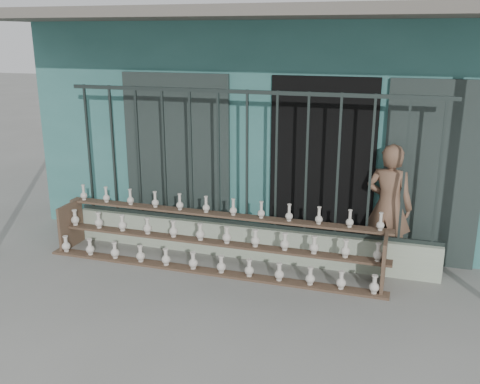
% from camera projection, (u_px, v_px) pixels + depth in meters
% --- Properties ---
extents(ground, '(60.00, 60.00, 0.00)m').
position_uv_depth(ground, '(214.00, 299.00, 6.11)').
color(ground, slate).
extents(workshop_building, '(7.40, 6.60, 3.21)m').
position_uv_depth(workshop_building, '(295.00, 110.00, 9.52)').
color(workshop_building, '#336C68').
rests_on(workshop_building, ground).
extents(parapet_wall, '(5.00, 0.20, 0.45)m').
position_uv_depth(parapet_wall, '(247.00, 241.00, 7.23)').
color(parapet_wall, '#A0AE95').
rests_on(parapet_wall, ground).
extents(security_fence, '(5.00, 0.04, 1.80)m').
position_uv_depth(security_fence, '(247.00, 160.00, 6.91)').
color(security_fence, '#283330').
rests_on(security_fence, parapet_wall).
extents(shelf_rack, '(4.50, 0.68, 0.85)m').
position_uv_depth(shelf_rack, '(213.00, 240.00, 6.91)').
color(shelf_rack, brown).
rests_on(shelf_rack, ground).
extents(elderly_woman, '(0.66, 0.51, 1.62)m').
position_uv_depth(elderly_woman, '(389.00, 206.00, 6.79)').
color(elderly_woman, brown).
rests_on(elderly_woman, ground).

